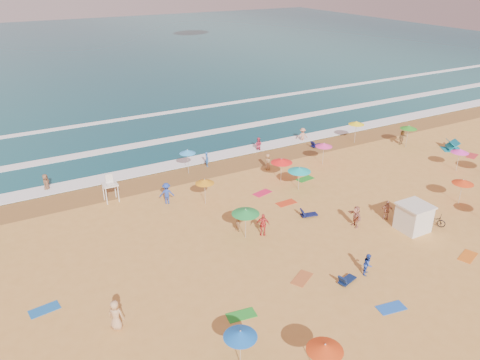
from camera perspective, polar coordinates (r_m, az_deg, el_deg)
ground at (r=37.10m, az=6.99°, el=-4.97°), size 220.00×220.00×0.00m
ocean at (r=112.95m, az=-19.21°, el=14.36°), size 220.00×140.00×0.18m
wet_sand at (r=46.65m, az=-1.88°, el=1.77°), size 220.00×220.00×0.00m
surf_foam at (r=54.09m, az=-6.16°, el=5.10°), size 200.00×18.70×0.05m
cabana at (r=37.55m, az=20.39°, el=-4.37°), size 2.00×2.00×2.00m
cabana_roof at (r=37.06m, az=20.63°, el=-2.94°), size 2.20×2.20×0.12m
bicycle at (r=38.97m, az=22.48°, el=-4.49°), size 1.53×1.91×0.97m
lifeguard_stand at (r=40.82m, az=-15.51°, el=-1.15°), size 1.20×1.20×2.10m
beach_umbrellas at (r=38.23m, az=9.77°, el=-0.64°), size 45.03×28.75×0.74m
loungers at (r=38.38m, az=16.68°, el=-4.55°), size 55.94×28.44×0.34m
towels at (r=34.24m, az=6.55°, el=-7.71°), size 51.59×18.19×0.03m
beachgoers at (r=39.37m, az=2.32°, el=-1.60°), size 40.67×26.68×2.12m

